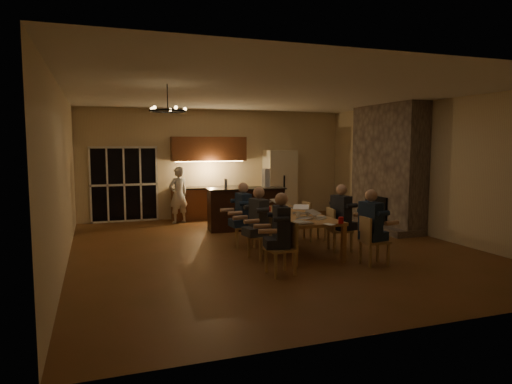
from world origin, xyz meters
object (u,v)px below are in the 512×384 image
at_px(person_left_far, 243,215).
at_px(plate_near, 320,217).
at_px(chair_right_far, 315,221).
at_px(person_left_near, 281,233).
at_px(dining_table, 291,232).
at_px(chair_left_mid, 262,236).
at_px(laptop_b, 318,213).
at_px(laptop_f, 281,202).
at_px(bar_bottle, 226,183).
at_px(refrigerator, 280,183).
at_px(standing_person, 178,195).
at_px(plate_left, 299,222).
at_px(mug_mid, 285,208).
at_px(chair_right_mid, 340,230).
at_px(redcup_near, 341,220).
at_px(plate_far, 297,208).
at_px(can_cola, 260,203).
at_px(laptop_d, 301,208).
at_px(redcup_mid, 268,210).
at_px(person_right_near, 370,227).
at_px(laptop_e, 263,202).
at_px(bar_blender, 266,178).
at_px(person_left_mid, 259,223).
at_px(bar_island, 246,209).
at_px(can_silver, 308,216).
at_px(person_right_mid, 341,218).
at_px(chair_left_near, 280,248).
at_px(chair_left_far, 245,226).
at_px(chandelier, 168,111).
at_px(mug_back, 262,207).
at_px(chair_right_near, 374,241).

xyz_separation_m(person_left_far, plate_near, (1.21, -1.15, 0.07)).
distance_m(chair_right_far, person_left_near, 2.84).
distance_m(dining_table, chair_left_mid, 0.97).
height_order(laptop_b, laptop_f, same).
bearing_deg(bar_bottle, refrigerator, 40.03).
distance_m(standing_person, plate_left, 5.17).
relative_size(refrigerator, person_left_near, 1.45).
bearing_deg(mug_mid, chair_left_mid, -132.25).
bearing_deg(laptop_f, dining_table, -124.28).
xyz_separation_m(chair_right_mid, redcup_near, (-0.51, -0.91, 0.37)).
bearing_deg(plate_far, can_cola, 132.53).
distance_m(laptop_d, redcup_mid, 0.69).
distance_m(person_right_near, laptop_f, 2.79).
bearing_deg(plate_left, laptop_b, 21.84).
distance_m(chair_right_far, plate_left, 2.02).
distance_m(laptop_e, bar_blender, 1.45).
height_order(person_left_mid, redcup_near, person_left_mid).
xyz_separation_m(chair_right_mid, person_right_near, (-0.03, -1.13, 0.24)).
bearing_deg(laptop_b, chair_left_mid, 127.90).
relative_size(bar_island, can_silver, 16.58).
xyz_separation_m(person_left_near, bar_bottle, (0.18, 4.07, 0.51)).
height_order(person_right_near, person_right_mid, same).
bearing_deg(laptop_b, mug_mid, 59.19).
relative_size(chair_left_mid, can_cola, 7.42).
xyz_separation_m(standing_person, redcup_near, (2.02, -5.38, 0.02)).
relative_size(person_left_near, can_cola, 11.50).
distance_m(chair_left_near, chair_right_far, 2.89).
relative_size(dining_table, laptop_b, 8.45).
height_order(redcup_near, plate_left, redcup_near).
relative_size(chair_right_mid, plate_near, 3.54).
bearing_deg(person_left_mid, redcup_mid, 139.48).
bearing_deg(chair_left_far, bar_blender, 160.83).
xyz_separation_m(person_left_mid, standing_person, (-0.76, 4.49, 0.10)).
distance_m(laptop_d, redcup_near, 1.37).
height_order(chandelier, laptop_b, chandelier).
bearing_deg(redcup_near, dining_table, 105.43).
bearing_deg(person_left_near, laptop_b, 135.73).
bearing_deg(laptop_f, plate_far, -87.58).
distance_m(chair_right_far, bar_blender, 2.04).
bearing_deg(mug_back, plate_left, -88.38).
height_order(dining_table, bar_bottle, bar_bottle).
distance_m(chair_right_far, laptop_e, 1.26).
bearing_deg(laptop_e, refrigerator, -129.65).
relative_size(person_left_mid, person_right_mid, 1.00).
height_order(chair_right_mid, redcup_mid, chair_right_mid).
height_order(chair_left_mid, laptop_d, laptop_d).
relative_size(person_right_mid, laptop_b, 4.31).
relative_size(chair_right_near, chandelier, 1.41).
relative_size(laptop_f, redcup_mid, 2.67).
distance_m(person_right_near, redcup_near, 0.54).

